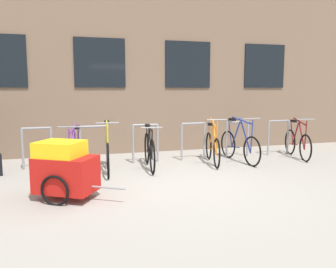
{
  "coord_description": "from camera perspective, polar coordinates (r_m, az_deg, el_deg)",
  "views": [
    {
      "loc": [
        -2.02,
        -5.93,
        1.74
      ],
      "look_at": [
        0.16,
        1.6,
        0.7
      ],
      "focal_mm": 36.67,
      "sensor_mm": 36.0,
      "label": 1
    }
  ],
  "objects": [
    {
      "name": "bicycle_yellow",
      "position": [
        7.33,
        -10.01,
        -3.14
      ],
      "size": [
        0.44,
        1.71,
        1.11
      ],
      "color": "black",
      "rests_on": "ground"
    },
    {
      "name": "bike_trailer",
      "position": [
        5.68,
        -16.75,
        -5.58
      ],
      "size": [
        1.4,
        1.03,
        0.94
      ],
      "color": "red",
      "rests_on": "ground"
    },
    {
      "name": "bicycle_purple",
      "position": [
        7.46,
        -15.23,
        -3.32
      ],
      "size": [
        0.49,
        1.72,
        1.04
      ],
      "color": "black",
      "rests_on": "ground"
    },
    {
      "name": "bicycle_black",
      "position": [
        7.58,
        -3.12,
        -2.74
      ],
      "size": [
        0.44,
        1.74,
        0.98
      ],
      "color": "black",
      "rests_on": "ground"
    },
    {
      "name": "bicycle_maroon",
      "position": [
        9.34,
        20.71,
        -1.37
      ],
      "size": [
        0.55,
        1.6,
        1.04
      ],
      "color": "black",
      "rests_on": "ground"
    },
    {
      "name": "bicycle_blue",
      "position": [
        8.44,
        11.76,
        -1.83
      ],
      "size": [
        0.44,
        1.78,
        1.11
      ],
      "color": "black",
      "rests_on": "ground"
    },
    {
      "name": "ground_plane",
      "position": [
        6.5,
        2.58,
        -8.0
      ],
      "size": [
        42.0,
        42.0,
        0.0
      ],
      "primitive_type": "plane",
      "color": "#9E998E"
    },
    {
      "name": "bike_rack",
      "position": [
        8.25,
        0.3,
        -0.69
      ],
      "size": [
        6.64,
        0.05,
        0.92
      ],
      "color": "gray",
      "rests_on": "ground"
    },
    {
      "name": "bicycle_orange",
      "position": [
        8.15,
        7.4,
        -2.16
      ],
      "size": [
        0.53,
        1.67,
        1.1
      ],
      "color": "black",
      "rests_on": "ground"
    },
    {
      "name": "storefront_building",
      "position": [
        13.15,
        -7.47,
        12.26
      ],
      "size": [
        28.0,
        7.69,
        5.67
      ],
      "color": "#7A604C",
      "rests_on": "ground"
    }
  ]
}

